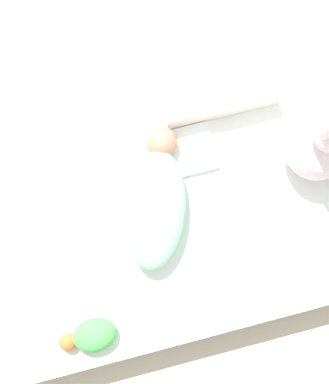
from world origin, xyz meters
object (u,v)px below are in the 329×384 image
Objects in this scene: turtle_plush at (91,336)px; bunny_plush at (319,146)px; swaddled_baby at (156,202)px; pillow at (209,64)px.

bunny_plush is at bearing -155.21° from turtle_plush.
bunny_plush reaches higher than swaddled_baby.
swaddled_baby is at bearing 55.07° from pillow.
swaddled_baby is 0.46m from turtle_plush.
pillow is at bearing -57.10° from bunny_plush.
bunny_plush is at bearing -66.96° from swaddled_baby.
bunny_plush reaches higher than pillow.
pillow is (-0.28, -0.41, -0.01)m from swaddled_baby.
swaddled_baby is at bearing 3.63° from bunny_plush.
pillow is at bearing -127.56° from turtle_plush.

